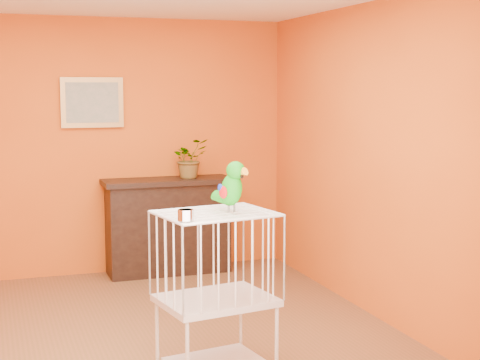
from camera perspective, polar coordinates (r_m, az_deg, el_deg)
name	(u,v)px	position (r m, az deg, el deg)	size (l,w,h in m)	color
ground	(139,344)	(5.66, -7.84, -12.52)	(4.50, 4.50, 0.00)	brown
room_shell	(135,132)	(5.34, -8.13, 3.71)	(4.50, 4.50, 4.50)	#CB5613
console_cabinet	(168,226)	(7.58, -5.61, -3.56)	(1.31, 0.47, 0.98)	black
potted_plant	(190,163)	(7.55, -3.94, 1.34)	(0.36, 0.40, 0.31)	#26722D
framed_picture	(92,103)	(7.52, -11.40, 5.91)	(0.62, 0.04, 0.50)	#A4773A
birdcage	(216,292)	(4.87, -1.88, -8.67)	(0.79, 0.65, 1.10)	silver
feed_cup	(186,215)	(4.45, -4.24, -2.74)	(0.10, 0.10, 0.07)	silver
parrot	(232,186)	(4.75, -0.65, -0.47)	(0.21, 0.29, 0.34)	#59544C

